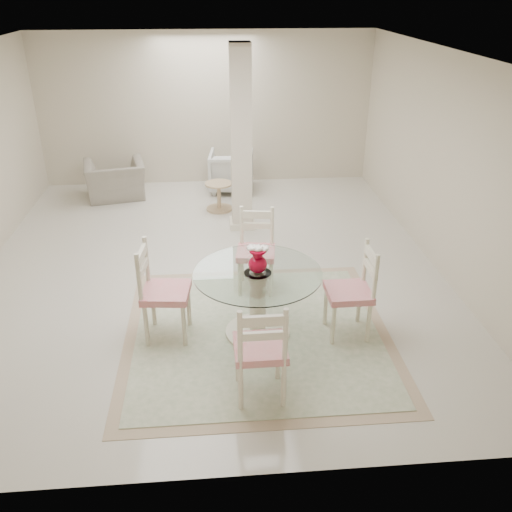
{
  "coord_description": "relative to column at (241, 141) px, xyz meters",
  "views": [
    {
      "loc": [
        0.06,
        -6.46,
        3.41
      ],
      "look_at": [
        0.49,
        -1.43,
        0.85
      ],
      "focal_mm": 38.0,
      "sensor_mm": 36.0,
      "label": 1
    }
  ],
  "objects": [
    {
      "name": "dining_chair_south",
      "position": [
        -0.08,
        -3.95,
        -0.74
      ],
      "size": [
        0.47,
        0.47,
        1.15
      ],
      "rotation": [
        0.0,
        0.0,
        3.15
      ],
      "color": "beige",
      "rests_on": "ground"
    },
    {
      "name": "dining_chair_east",
      "position": [
        1.01,
        -2.99,
        -0.75
      ],
      "size": [
        0.46,
        0.46,
        1.14
      ],
      "rotation": [
        0.0,
        0.0,
        -1.56
      ],
      "color": "#F1EBC6",
      "rests_on": "ground"
    },
    {
      "name": "armchair_white",
      "position": [
        -0.09,
        1.67,
        -0.99
      ],
      "size": [
        0.84,
        0.86,
        0.72
      ],
      "primitive_type": "imported",
      "rotation": [
        0.0,
        0.0,
        3.04
      ],
      "color": "silver",
      "rests_on": "ground"
    },
    {
      "name": "dining_chair_north",
      "position": [
        0.06,
        -1.91,
        -0.76
      ],
      "size": [
        0.51,
        0.51,
        1.13
      ],
      "rotation": [
        0.0,
        0.0,
        -0.14
      ],
      "color": "#EDE6C3",
      "rests_on": "ground"
    },
    {
      "name": "ground",
      "position": [
        -0.5,
        -1.3,
        -1.35
      ],
      "size": [
        7.0,
        7.0,
        0.0
      ],
      "primitive_type": "plane",
      "color": "beige",
      "rests_on": "ground"
    },
    {
      "name": "area_rug",
      "position": [
        -0.01,
        -2.93,
        -1.34
      ],
      "size": [
        2.85,
        2.85,
        0.02
      ],
      "color": "tan",
      "rests_on": "ground"
    },
    {
      "name": "side_table",
      "position": [
        -0.34,
        0.71,
        -1.13
      ],
      "size": [
        0.45,
        0.45,
        0.47
      ],
      "color": "tan",
      "rests_on": "ground"
    },
    {
      "name": "red_vase",
      "position": [
        -0.01,
        -2.92,
        -0.45
      ],
      "size": [
        0.23,
        0.2,
        0.3
      ],
      "color": "#A2051F",
      "rests_on": "dining_table"
    },
    {
      "name": "dining_table",
      "position": [
        -0.01,
        -2.93,
        -0.96
      ],
      "size": [
        1.32,
        1.32,
        0.76
      ],
      "rotation": [
        0.0,
        0.0,
        -0.07
      ],
      "color": "beige",
      "rests_on": "ground"
    },
    {
      "name": "room_shell",
      "position": [
        -0.5,
        -1.3,
        0.51
      ],
      "size": [
        6.02,
        7.02,
        2.71
      ],
      "color": "beige",
      "rests_on": "ground"
    },
    {
      "name": "recliner_taupe",
      "position": [
        -2.13,
        1.45,
        -1.03
      ],
      "size": [
        1.15,
        1.05,
        0.65
      ],
      "primitive_type": "imported",
      "rotation": [
        0.0,
        0.0,
        3.34
      ],
      "color": "gray",
      "rests_on": "ground"
    },
    {
      "name": "column",
      "position": [
        0.0,
        0.0,
        0.0
      ],
      "size": [
        0.3,
        0.3,
        2.7
      ],
      "primitive_type": "cube",
      "color": "beige",
      "rests_on": "ground"
    },
    {
      "name": "dining_chair_west",
      "position": [
        -1.04,
        -2.86,
        -0.72
      ],
      "size": [
        0.52,
        0.52,
        1.19
      ],
      "rotation": [
        0.0,
        0.0,
        1.47
      ],
      "color": "beige",
      "rests_on": "ground"
    }
  ]
}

